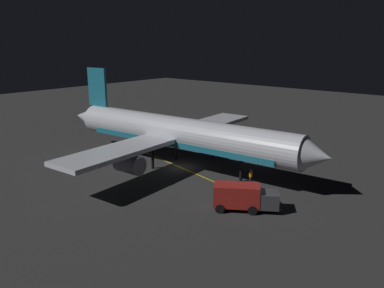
{
  "coord_description": "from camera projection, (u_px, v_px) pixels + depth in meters",
  "views": [
    {
      "loc": [
        35.46,
        32.16,
        15.85
      ],
      "look_at": [
        0.0,
        2.0,
        3.5
      ],
      "focal_mm": 36.41,
      "sensor_mm": 36.0,
      "label": 1
    }
  ],
  "objects": [
    {
      "name": "ground_plane",
      "position": [
        180.0,
        168.0,
        50.34
      ],
      "size": [
        180.0,
        180.0,
        0.2
      ],
      "primitive_type": "cube",
      "color": "#2F2F2F"
    },
    {
      "name": "airliner",
      "position": [
        176.0,
        133.0,
        49.52
      ],
      "size": [
        33.74,
        39.42,
        12.12
      ],
      "color": "silver",
      "rests_on": "ground_plane"
    },
    {
      "name": "traffic_cone_near_right",
      "position": [
        223.0,
        192.0,
        41.42
      ],
      "size": [
        0.5,
        0.5,
        0.55
      ],
      "color": "#EA590F",
      "rests_on": "ground_plane"
    },
    {
      "name": "apron_guide_stripe",
      "position": [
        200.0,
        176.0,
        47.21
      ],
      "size": [
        5.53,
        24.57,
        0.01
      ],
      "primitive_type": "cube",
      "rotation": [
        0.0,
        0.0,
        -0.21
      ],
      "color": "gold",
      "rests_on": "ground_plane"
    },
    {
      "name": "ground_crew_worker",
      "position": [
        251.0,
        176.0,
        44.39
      ],
      "size": [
        0.4,
        0.4,
        1.74
      ],
      "color": "black",
      "rests_on": "ground_plane"
    },
    {
      "name": "catering_truck",
      "position": [
        260.0,
        148.0,
        54.7
      ],
      "size": [
        4.37,
        5.94,
        2.42
      ],
      "color": "silver",
      "rests_on": "ground_plane"
    },
    {
      "name": "baggage_truck",
      "position": [
        243.0,
        197.0,
        37.37
      ],
      "size": [
        5.07,
        6.28,
        2.56
      ],
      "color": "maroon",
      "rests_on": "ground_plane"
    },
    {
      "name": "traffic_cone_near_left",
      "position": [
        261.0,
        163.0,
        51.33
      ],
      "size": [
        0.5,
        0.5,
        0.55
      ],
      "color": "#EA590F",
      "rests_on": "ground_plane"
    }
  ]
}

